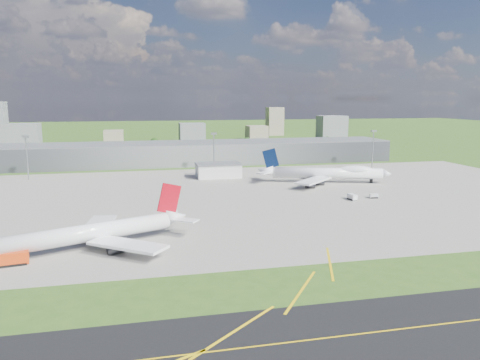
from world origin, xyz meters
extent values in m
plane|color=#2F571B|center=(0.00, 150.00, 0.00)|extent=(1400.00, 1400.00, 0.00)
cube|color=gray|center=(10.00, 40.00, 0.04)|extent=(360.00, 190.00, 0.08)
cube|color=slate|center=(0.00, 165.00, 7.50)|extent=(300.00, 42.00, 15.00)
cube|color=silver|center=(10.00, 100.00, 4.00)|extent=(26.00, 16.00, 8.00)
cylinder|color=gray|center=(-100.00, 115.00, 12.50)|extent=(0.70, 0.70, 25.00)
cube|color=gray|center=(-100.00, 115.00, 25.30)|extent=(3.50, 2.00, 1.20)
cylinder|color=gray|center=(10.00, 115.00, 12.50)|extent=(0.70, 0.70, 25.00)
cube|color=gray|center=(10.00, 115.00, 25.30)|extent=(3.50, 2.00, 1.20)
cylinder|color=gray|center=(120.00, 115.00, 12.50)|extent=(0.70, 0.70, 25.00)
cube|color=gray|center=(120.00, 115.00, 25.30)|extent=(3.50, 2.00, 1.20)
cylinder|color=white|center=(-54.59, -26.16, 5.22)|extent=(53.08, 26.06, 5.69)
cone|color=white|center=(-25.61, -14.34, 5.98)|extent=(9.18, 8.14, 5.69)
cube|color=maroon|center=(-56.34, -26.88, 3.45)|extent=(42.65, 19.21, 1.23)
cube|color=white|center=(-42.01, -35.64, 3.51)|extent=(24.72, 21.86, 0.85)
cube|color=white|center=(-52.23, -10.60, 3.51)|extent=(11.80, 25.59, 0.85)
cube|color=#9F0816|center=(-27.81, -15.23, 12.80)|extent=(8.93, 4.01, 11.46)
cylinder|color=#38383D|center=(-45.50, -33.21, 1.71)|extent=(5.98, 4.78, 3.04)
cylinder|color=#38383D|center=(-53.03, -14.77, 1.71)|extent=(5.98, 4.78, 3.04)
cube|color=black|center=(-47.71, -27.96, 1.19)|extent=(1.84, 1.63, 2.37)
cube|color=black|center=(-50.93, -20.06, 1.19)|extent=(1.84, 1.63, 2.37)
cube|color=black|center=(-74.79, -34.41, 1.19)|extent=(1.84, 1.63, 2.37)
cylinder|color=white|center=(66.93, 68.45, 5.42)|extent=(60.16, 23.98, 6.11)
cone|color=white|center=(98.45, 58.64, 5.42)|extent=(6.52, 7.30, 6.11)
cone|color=white|center=(33.99, 78.69, 6.21)|extent=(9.34, 8.18, 6.11)
cube|color=navy|center=(68.81, 67.86, 3.53)|extent=(48.59, 17.27, 1.28)
ellipsoid|color=white|center=(82.10, 63.73, 7.25)|extent=(20.48, 11.64, 5.50)
cube|color=white|center=(62.93, 85.36, 3.65)|extent=(14.71, 28.77, 0.89)
cube|color=white|center=(54.04, 56.79, 3.65)|extent=(26.22, 25.17, 0.89)
cube|color=#071536|center=(36.35, 77.96, 13.40)|extent=(9.52, 3.39, 11.91)
cylinder|color=#38383D|center=(64.67, 78.44, 1.77)|extent=(6.11, 4.62, 3.15)
cylinder|color=#38383D|center=(62.17, 89.54, 1.77)|extent=(6.11, 4.62, 3.15)
cylinder|color=#38383D|center=(59.41, 61.50, 1.77)|extent=(6.11, 4.62, 3.15)
cylinder|color=#38383D|center=(51.05, 53.78, 1.77)|extent=(6.11, 4.62, 3.15)
cube|color=black|center=(62.60, 74.44, 1.23)|extent=(1.86, 1.60, 2.46)
cube|color=black|center=(59.97, 65.97, 1.23)|extent=(1.86, 1.60, 2.46)
cube|color=black|center=(90.46, 61.13, 1.23)|extent=(1.86, 1.60, 2.46)
cube|color=red|center=(-74.05, -36.76, 2.18)|extent=(9.18, 4.73, 3.50)
cube|color=black|center=(-74.05, -36.76, 0.43)|extent=(7.92, 4.67, 0.70)
cube|color=yellow|center=(-22.57, 4.15, 1.07)|extent=(3.70, 3.27, 1.29)
cube|color=black|center=(-22.57, 4.15, 0.43)|extent=(3.34, 3.09, 0.70)
cube|color=white|center=(59.81, 22.37, 1.65)|extent=(3.04, 5.77, 2.43)
cube|color=black|center=(59.81, 22.37, 0.43)|extent=(3.07, 4.96, 0.70)
cube|color=silver|center=(71.73, 23.58, 1.34)|extent=(4.30, 2.42, 1.82)
cube|color=black|center=(71.73, 23.58, 0.43)|extent=(3.71, 2.44, 0.70)
cube|color=slate|center=(-140.00, 300.00, 12.00)|extent=(28.00, 22.00, 24.00)
cube|color=gray|center=(-60.00, 340.00, 7.00)|extent=(20.00, 18.00, 14.00)
cube|color=slate|center=(20.00, 310.00, 11.00)|extent=(26.00, 20.00, 22.00)
cube|color=gray|center=(100.00, 350.00, 8.00)|extent=(22.00, 24.00, 16.00)
cube|color=slate|center=(180.00, 320.00, 14.00)|extent=(30.00, 22.00, 28.00)
cube|color=gray|center=(140.00, 410.00, 18.00)|extent=(20.00, 18.00, 36.00)
cylinder|color=#382314|center=(-110.00, 265.00, 1.50)|extent=(0.70, 0.70, 3.00)
sphere|color=black|center=(-110.00, 265.00, 4.88)|extent=(6.75, 6.75, 6.75)
cylinder|color=#382314|center=(-20.00, 280.00, 1.80)|extent=(0.70, 0.70, 3.60)
sphere|color=black|center=(-20.00, 280.00, 5.85)|extent=(8.10, 8.10, 8.10)
cylinder|color=#382314|center=(70.00, 275.00, 1.70)|extent=(0.70, 0.70, 3.40)
sphere|color=black|center=(70.00, 275.00, 5.53)|extent=(7.65, 7.65, 7.65)
cylinder|color=#382314|center=(160.00, 285.00, 1.40)|extent=(0.70, 0.70, 2.80)
sphere|color=black|center=(160.00, 285.00, 4.55)|extent=(6.30, 6.30, 6.30)
camera|label=1|loc=(-38.92, -175.04, 46.91)|focal=35.00mm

